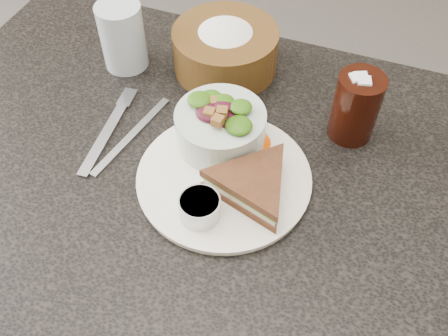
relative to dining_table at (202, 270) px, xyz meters
name	(u,v)px	position (x,y,z in m)	size (l,w,h in m)	color
floor	(207,334)	(0.00, 0.00, -0.38)	(6.00, 6.00, 0.00)	#444240
dining_table	(202,270)	(0.00, 0.00, 0.00)	(1.00, 0.70, 0.75)	black
dinner_plate	(224,178)	(0.06, -0.02, 0.38)	(0.26, 0.26, 0.01)	white
sandwich	(253,185)	(0.11, -0.04, 0.41)	(0.16, 0.16, 0.04)	#4C2D1A
salad_bowl	(220,123)	(0.03, 0.04, 0.43)	(0.14, 0.14, 0.08)	#B1C6BA
dressing_ramekin	(200,208)	(0.05, -0.10, 0.40)	(0.06, 0.06, 0.04)	#AEB2B7
orange_wedge	(253,137)	(0.08, 0.05, 0.40)	(0.06, 0.06, 0.03)	#F95100
fork	(106,134)	(-0.15, -0.01, 0.38)	(0.02, 0.18, 0.00)	#999BA2
knife	(132,135)	(-0.11, 0.01, 0.38)	(0.01, 0.20, 0.00)	#9B9EA1
bread_basket	(225,43)	(-0.03, 0.23, 0.43)	(0.19, 0.19, 0.11)	#553818
cola_glass	(357,104)	(0.22, 0.14, 0.44)	(0.07, 0.07, 0.13)	black
water_glass	(122,36)	(-0.21, 0.17, 0.44)	(0.08, 0.08, 0.12)	#AABAC7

